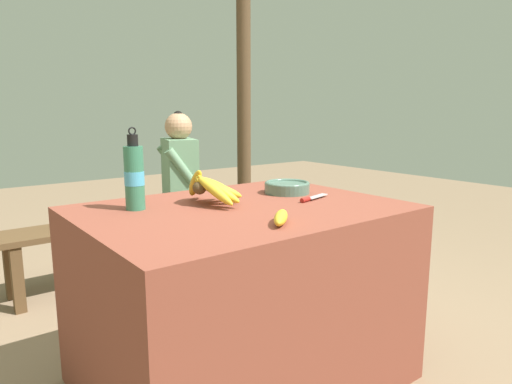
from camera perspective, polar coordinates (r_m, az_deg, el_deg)
ground_plane at (r=2.11m, az=-1.65°, el=-22.21°), size 12.00×12.00×0.00m
market_counter at (r=1.94m, az=-1.71°, el=-12.78°), size 1.24×0.92×0.75m
banana_bunch_ripe at (r=1.86m, az=-5.88°, el=0.63°), size 0.20×0.34×0.16m
serving_bowl at (r=2.12m, az=3.90°, el=0.65°), size 0.21×0.21×0.05m
water_bottle at (r=1.81m, az=-14.97°, el=1.89°), size 0.08×0.08×0.32m
loose_banana_front at (r=1.55m, az=3.13°, el=-3.20°), size 0.16×0.15×0.04m
knife at (r=1.95m, az=6.80°, el=-0.78°), size 0.19×0.07×0.02m
wooden_bench at (r=3.20m, az=-14.44°, el=-4.14°), size 1.76×0.32×0.42m
seated_vendor at (r=3.23m, az=-10.23°, el=1.41°), size 0.46×0.43×1.13m
banana_bunch_green at (r=3.03m, az=-22.39°, el=-2.87°), size 0.17×0.29×0.14m
support_post_far at (r=3.86m, az=-1.54°, el=13.04°), size 0.12×0.12×2.64m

